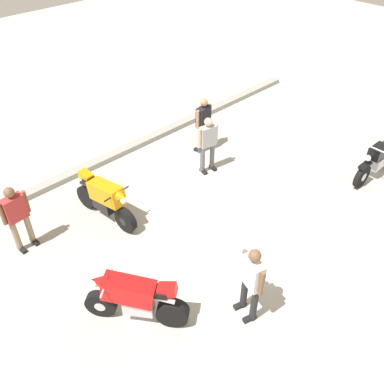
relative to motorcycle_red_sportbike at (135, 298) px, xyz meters
name	(u,v)px	position (x,y,z in m)	size (l,w,h in m)	color
ground_plane	(249,227)	(3.43, 0.18, -0.59)	(40.00, 40.00, 0.00)	#ADAAA3
curb_edge	(130,147)	(3.43, 4.78, -0.52)	(14.00, 0.30, 0.15)	gray
motorcycle_red_sportbike	(135,298)	(0.00, 0.00, 0.00)	(1.35, 1.65, 1.14)	black
motorcycle_black_cruiser	(378,159)	(7.47, -0.81, -0.07)	(2.09, 0.70, 1.09)	black
motorcycle_orange_sportbike	(105,198)	(1.22, 2.73, 0.00)	(0.70, 1.96, 1.14)	black
person_in_white_shirt	(251,279)	(1.60, -1.34, 0.36)	(0.41, 0.65, 1.67)	#262628
person_in_red_shirt	(17,215)	(-0.63, 3.19, 0.33)	(0.64, 0.34, 1.63)	gray
person_in_black_shirt	(203,122)	(4.98, 3.29, 0.34)	(0.64, 0.37, 1.64)	#384772
person_in_gray_shirt	(208,142)	(4.35, 2.48, 0.31)	(0.63, 0.38, 1.61)	#59595B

